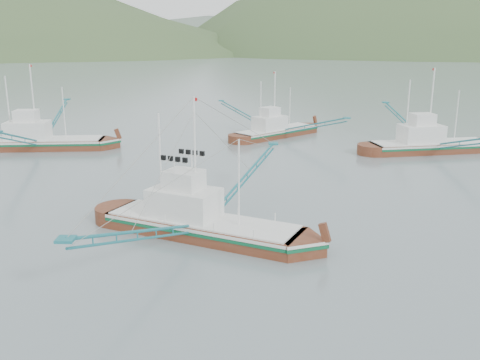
{
  "coord_description": "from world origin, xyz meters",
  "views": [
    {
      "loc": [
        0.55,
        -32.85,
        13.73
      ],
      "look_at": [
        0.0,
        6.0,
        3.2
      ],
      "focal_mm": 40.0,
      "sensor_mm": 36.0,
      "label": 1
    }
  ],
  "objects_px": {
    "main_boat": "(201,206)",
    "bg_boat_right": "(431,137)",
    "bg_boat_left": "(39,137)",
    "bg_boat_far": "(276,122)"
  },
  "relations": [
    {
      "from": "main_boat",
      "to": "bg_boat_far",
      "type": "distance_m",
      "value": 39.12
    },
    {
      "from": "main_boat",
      "to": "bg_boat_left",
      "type": "height_order",
      "value": "bg_boat_left"
    },
    {
      "from": "bg_boat_left",
      "to": "bg_boat_far",
      "type": "distance_m",
      "value": 31.24
    },
    {
      "from": "bg_boat_right",
      "to": "main_boat",
      "type": "bearing_deg",
      "value": -142.71
    },
    {
      "from": "main_boat",
      "to": "bg_boat_right",
      "type": "distance_m",
      "value": 38.18
    },
    {
      "from": "main_boat",
      "to": "bg_boat_left",
      "type": "distance_m",
      "value": 37.33
    },
    {
      "from": "main_boat",
      "to": "bg_boat_right",
      "type": "height_order",
      "value": "bg_boat_right"
    },
    {
      "from": "bg_boat_right",
      "to": "bg_boat_far",
      "type": "relative_size",
      "value": 1.3
    },
    {
      "from": "bg_boat_left",
      "to": "bg_boat_right",
      "type": "relative_size",
      "value": 1.04
    },
    {
      "from": "main_boat",
      "to": "bg_boat_left",
      "type": "relative_size",
      "value": 0.89
    }
  ]
}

